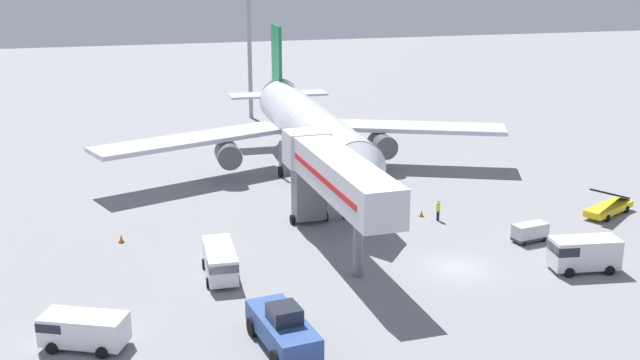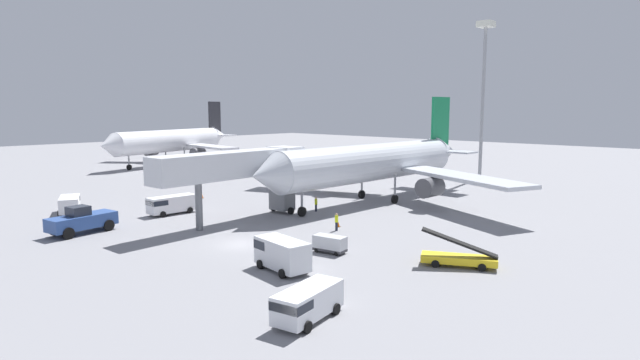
# 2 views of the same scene
# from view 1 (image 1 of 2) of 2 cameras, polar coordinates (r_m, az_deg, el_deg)

# --- Properties ---
(ground_plane) EXTENTS (300.00, 300.00, 0.00)m
(ground_plane) POSITION_cam_1_polar(r_m,az_deg,el_deg) (55.20, 10.30, -6.51)
(ground_plane) COLOR gray
(airplane_at_gate) EXTENTS (42.42, 39.91, 13.65)m
(airplane_at_gate) POSITION_cam_1_polar(r_m,az_deg,el_deg) (75.25, -0.90, 4.01)
(airplane_at_gate) COLOR silver
(airplane_at_gate) RESTS_ON ground
(jet_bridge) EXTENTS (4.00, 18.67, 7.62)m
(jet_bridge) POSITION_cam_1_polar(r_m,az_deg,el_deg) (56.15, 0.94, 0.39)
(jet_bridge) COLOR silver
(jet_bridge) RESTS_ON ground
(pushback_tug) EXTENTS (3.33, 6.60, 2.70)m
(pushback_tug) POSITION_cam_1_polar(r_m,az_deg,el_deg) (43.51, -2.79, -10.99)
(pushback_tug) COLOR #2D4C8E
(pushback_tug) RESTS_ON ground
(belt_loader_truck) EXTENTS (5.76, 4.06, 2.85)m
(belt_loader_truck) POSITION_cam_1_polar(r_m,az_deg,el_deg) (69.46, 20.77, -1.87)
(belt_loader_truck) COLOR yellow
(belt_loader_truck) RESTS_ON ground
(service_van_far_center) EXTENTS (2.38, 5.55, 2.07)m
(service_van_far_center) POSITION_cam_1_polar(r_m,az_deg,el_deg) (52.93, -7.46, -6.01)
(service_van_far_center) COLOR white
(service_van_far_center) RESTS_ON ground
(service_van_mid_center) EXTENTS (4.93, 2.76, 2.37)m
(service_van_mid_center) POSITION_cam_1_polar(r_m,az_deg,el_deg) (56.54, 19.01, -5.15)
(service_van_mid_center) COLOR silver
(service_van_mid_center) RESTS_ON ground
(service_van_rear_right) EXTENTS (5.18, 3.85, 1.95)m
(service_van_rear_right) POSITION_cam_1_polar(r_m,az_deg,el_deg) (45.66, -17.37, -10.55)
(service_van_rear_right) COLOR white
(service_van_rear_right) RESTS_ON ground
(baggage_cart_far_right) EXTENTS (2.94, 1.68, 1.44)m
(baggage_cart_far_right) POSITION_cam_1_polar(r_m,az_deg,el_deg) (61.15, 15.42, -3.74)
(baggage_cart_far_right) COLOR #38383D
(baggage_cart_far_right) RESTS_ON ground
(ground_crew_worker_foreground) EXTENTS (0.47, 0.47, 1.77)m
(ground_crew_worker_foreground) POSITION_cam_1_polar(r_m,az_deg,el_deg) (64.26, 8.82, -2.22)
(ground_crew_worker_foreground) COLOR #1E2333
(ground_crew_worker_foreground) RESTS_ON ground
(ground_crew_worker_midground) EXTENTS (0.42, 0.42, 1.73)m
(ground_crew_worker_midground) POSITION_cam_1_polar(r_m,az_deg,el_deg) (66.63, 0.43, -1.36)
(ground_crew_worker_midground) COLOR #1E2333
(ground_crew_worker_midground) RESTS_ON ground
(safety_cone_alpha) EXTENTS (0.37, 0.37, 0.57)m
(safety_cone_alpha) POSITION_cam_1_polar(r_m,az_deg,el_deg) (65.27, 7.60, -2.48)
(safety_cone_alpha) COLOR black
(safety_cone_alpha) RESTS_ON ground
(safety_cone_bravo) EXTENTS (0.43, 0.43, 0.66)m
(safety_cone_bravo) POSITION_cam_1_polar(r_m,az_deg,el_deg) (60.87, -14.63, -4.25)
(safety_cone_bravo) COLOR black
(safety_cone_bravo) RESTS_ON ground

